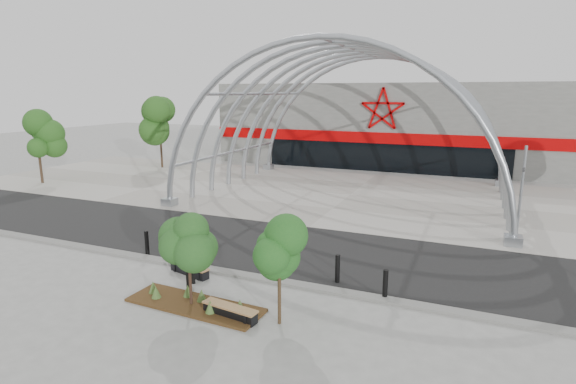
% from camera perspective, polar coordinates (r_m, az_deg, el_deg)
% --- Properties ---
extents(ground, '(140.00, 140.00, 0.00)m').
position_cam_1_polar(ground, '(18.46, -4.90, -10.43)').
color(ground, gray).
rests_on(ground, ground).
extents(road, '(140.00, 7.00, 0.02)m').
position_cam_1_polar(road, '(21.40, -0.52, -7.06)').
color(road, black).
rests_on(road, ground).
extents(forecourt, '(60.00, 17.00, 0.04)m').
position_cam_1_polar(forecourt, '(32.34, 7.92, -0.36)').
color(forecourt, '#9F9A8F').
rests_on(forecourt, ground).
extents(kerb, '(60.00, 0.50, 0.12)m').
position_cam_1_polar(kerb, '(18.23, -5.27, -10.54)').
color(kerb, slate).
rests_on(kerb, ground).
extents(arena_building, '(34.00, 15.24, 8.00)m').
position_cam_1_polar(arena_building, '(49.21, 13.56, 8.52)').
color(arena_building, slate).
rests_on(arena_building, ground).
extents(vault_canopy, '(20.80, 15.80, 20.36)m').
position_cam_1_polar(vault_canopy, '(32.34, 7.92, -0.36)').
color(vault_canopy, '#9BA1A7').
rests_on(vault_canopy, ground).
extents(planting_bed, '(4.98, 1.71, 0.52)m').
position_cam_1_polar(planting_bed, '(16.25, -11.92, -13.53)').
color(planting_bed, '#35260E').
rests_on(planting_bed, ground).
extents(signal_pole, '(0.13, 0.67, 4.77)m').
position_cam_1_polar(signal_pole, '(24.01, 27.48, -0.16)').
color(signal_pole, gray).
rests_on(signal_pole, ground).
extents(street_tree_0, '(1.43, 1.43, 3.26)m').
position_cam_1_polar(street_tree_0, '(15.39, -12.56, -6.15)').
color(street_tree_0, black).
rests_on(street_tree_0, ground).
extents(street_tree_1, '(1.39, 1.39, 3.29)m').
position_cam_1_polar(street_tree_1, '(13.91, -1.12, -7.78)').
color(street_tree_1, '#312612').
rests_on(street_tree_1, ground).
extents(bench_0, '(2.03, 0.93, 0.42)m').
position_cam_1_polar(bench_0, '(18.79, -12.40, -9.60)').
color(bench_0, black).
rests_on(bench_0, ground).
extents(bench_1, '(2.04, 0.70, 0.42)m').
position_cam_1_polar(bench_1, '(15.24, -7.38, -14.88)').
color(bench_1, black).
rests_on(bench_1, ground).
extents(bollard_0, '(0.18, 0.18, 1.14)m').
position_cam_1_polar(bollard_0, '(21.27, -17.48, -6.20)').
color(bollard_0, black).
rests_on(bollard_0, ground).
extents(bollard_1, '(0.15, 0.15, 0.91)m').
position_cam_1_polar(bollard_1, '(17.83, -11.96, -9.94)').
color(bollard_1, black).
rests_on(bollard_1, ground).
extents(bollard_2, '(0.16, 0.16, 1.00)m').
position_cam_1_polar(bollard_2, '(17.25, -12.56, -10.60)').
color(bollard_2, black).
rests_on(bollard_2, ground).
extents(bollard_3, '(0.18, 0.18, 1.14)m').
position_cam_1_polar(bollard_3, '(17.58, 6.31, -9.67)').
color(bollard_3, black).
rests_on(bollard_3, ground).
extents(bollard_4, '(0.18, 0.18, 1.11)m').
position_cam_1_polar(bollard_4, '(16.53, 12.25, -11.44)').
color(bollard_4, black).
rests_on(bollard_4, ground).
extents(bg_tree_0, '(3.00, 3.00, 6.45)m').
position_cam_1_polar(bg_tree_0, '(44.88, -16.02, 8.85)').
color(bg_tree_0, black).
rests_on(bg_tree_0, ground).
extents(bg_tree_2, '(2.55, 2.55, 5.38)m').
position_cam_1_polar(bg_tree_2, '(40.73, -29.28, 6.30)').
color(bg_tree_2, '#312316').
rests_on(bg_tree_2, ground).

